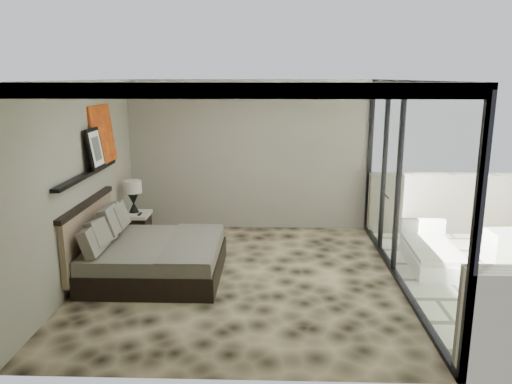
{
  "coord_description": "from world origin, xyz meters",
  "views": [
    {
      "loc": [
        0.44,
        -6.75,
        2.85
      ],
      "look_at": [
        0.2,
        0.4,
        1.19
      ],
      "focal_mm": 35.0,
      "sensor_mm": 36.0,
      "label": 1
    }
  ],
  "objects_px": {
    "bed": "(149,255)",
    "lounger": "(432,254)",
    "ottoman": "(504,246)",
    "table_lamp": "(133,192)",
    "nightstand": "(135,227)"
  },
  "relations": [
    {
      "from": "lounger",
      "to": "bed",
      "type": "bearing_deg",
      "value": -169.95
    },
    {
      "from": "lounger",
      "to": "ottoman",
      "type": "bearing_deg",
      "value": 15.01
    },
    {
      "from": "bed",
      "to": "table_lamp",
      "type": "relative_size",
      "value": 3.42
    },
    {
      "from": "nightstand",
      "to": "lounger",
      "type": "distance_m",
      "value": 4.97
    },
    {
      "from": "table_lamp",
      "to": "lounger",
      "type": "bearing_deg",
      "value": -11.89
    },
    {
      "from": "nightstand",
      "to": "ottoman",
      "type": "xyz_separation_m",
      "value": [
        6.08,
        -0.72,
        -0.02
      ]
    },
    {
      "from": "bed",
      "to": "nightstand",
      "type": "xyz_separation_m",
      "value": [
        -0.62,
        1.55,
        -0.06
      ]
    },
    {
      "from": "nightstand",
      "to": "ottoman",
      "type": "relative_size",
      "value": 1.1
    },
    {
      "from": "nightstand",
      "to": "table_lamp",
      "type": "relative_size",
      "value": 0.92
    },
    {
      "from": "ottoman",
      "to": "bed",
      "type": "bearing_deg",
      "value": -171.29
    },
    {
      "from": "bed",
      "to": "lounger",
      "type": "height_order",
      "value": "bed"
    },
    {
      "from": "bed",
      "to": "nightstand",
      "type": "relative_size",
      "value": 3.73
    },
    {
      "from": "nightstand",
      "to": "lounger",
      "type": "bearing_deg",
      "value": -25.42
    },
    {
      "from": "table_lamp",
      "to": "ottoman",
      "type": "relative_size",
      "value": 1.2
    },
    {
      "from": "table_lamp",
      "to": "ottoman",
      "type": "height_order",
      "value": "table_lamp"
    }
  ]
}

